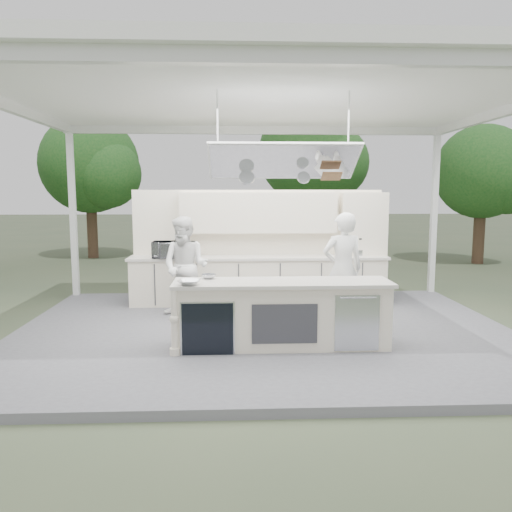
{
  "coord_description": "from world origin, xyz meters",
  "views": [
    {
      "loc": [
        -0.49,
        -7.86,
        2.33
      ],
      "look_at": [
        -0.12,
        0.4,
        1.26
      ],
      "focal_mm": 35.0,
      "sensor_mm": 36.0,
      "label": 1
    }
  ],
  "objects_px": {
    "back_counter": "(259,280)",
    "head_chef": "(343,269)",
    "sous_chef": "(186,267)",
    "demo_island": "(281,314)"
  },
  "relations": [
    {
      "from": "head_chef",
      "to": "demo_island",
      "type": "bearing_deg",
      "value": 38.71
    },
    {
      "from": "sous_chef",
      "to": "head_chef",
      "type": "bearing_deg",
      "value": 3.31
    },
    {
      "from": "demo_island",
      "to": "head_chef",
      "type": "relative_size",
      "value": 1.65
    },
    {
      "from": "back_counter",
      "to": "head_chef",
      "type": "height_order",
      "value": "head_chef"
    },
    {
      "from": "demo_island",
      "to": "head_chef",
      "type": "distance_m",
      "value": 1.68
    },
    {
      "from": "demo_island",
      "to": "sous_chef",
      "type": "xyz_separation_m",
      "value": [
        -1.53,
        1.86,
        0.41
      ]
    },
    {
      "from": "back_counter",
      "to": "head_chef",
      "type": "distance_m",
      "value": 2.17
    },
    {
      "from": "demo_island",
      "to": "sous_chef",
      "type": "bearing_deg",
      "value": 129.34
    },
    {
      "from": "head_chef",
      "to": "sous_chef",
      "type": "distance_m",
      "value": 2.76
    },
    {
      "from": "head_chef",
      "to": "sous_chef",
      "type": "bearing_deg",
      "value": -21.54
    }
  ]
}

